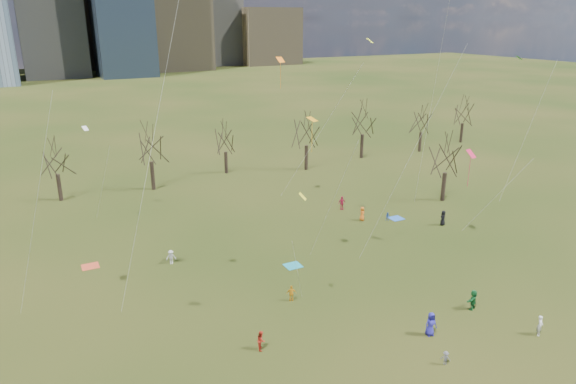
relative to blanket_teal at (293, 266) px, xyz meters
name	(u,v)px	position (x,y,z in m)	size (l,w,h in m)	color
ground	(355,316)	(0.38, -10.18, -0.01)	(500.00, 500.00, 0.00)	black
bare_tree_row	(205,146)	(0.29, 27.04, 6.10)	(113.04, 29.80, 9.50)	black
blanket_teal	(293,266)	(0.00, 0.00, 0.00)	(1.60, 1.50, 0.03)	teal
blanket_navy	(396,218)	(16.87, 5.40, 0.00)	(1.60, 1.50, 0.03)	blue
blanket_crimson	(90,266)	(-17.65, 8.84, 0.00)	(1.60, 1.50, 0.03)	#CE4729
person_0	(431,324)	(3.96, -14.97, 0.95)	(0.94, 0.61, 1.92)	#2825A1
person_1	(540,325)	(11.38, -18.71, 0.81)	(0.60, 0.39, 1.65)	white
person_2	(261,340)	(-8.20, -10.74, 0.74)	(0.74, 0.58, 1.52)	red
person_3	(446,358)	(2.50, -18.15, 0.52)	(0.69, 0.39, 1.06)	slate
person_4	(292,293)	(-3.14, -5.76, 0.71)	(0.86, 0.36, 1.46)	#F4A71B
person_5	(473,300)	(9.64, -13.71, 0.86)	(1.63, 0.52, 1.76)	#16662D
person_6	(443,218)	(20.35, 1.28, 0.88)	(0.88, 0.57, 1.79)	black
person_8	(388,217)	(15.48, 5.29, 0.51)	(0.51, 0.40, 1.05)	#24499C
person_9	(171,257)	(-10.45, 5.84, 0.71)	(0.93, 0.54, 1.44)	silver
person_10	(342,203)	(12.66, 11.00, 0.86)	(1.02, 0.43, 1.74)	#BD1B41
person_12	(362,214)	(12.82, 6.79, 0.84)	(0.84, 0.54, 1.71)	orange
kites_airborne	(341,139)	(5.40, 0.60, 11.95)	(55.30, 33.36, 27.89)	orange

